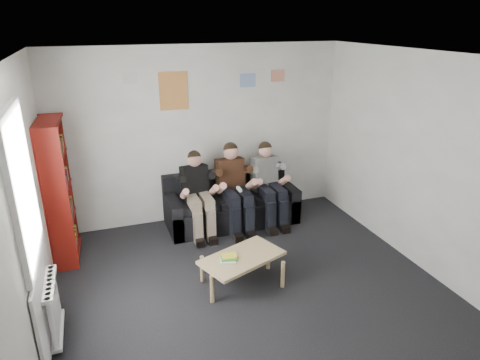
% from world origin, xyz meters
% --- Properties ---
extents(room_shell, '(5.00, 5.00, 5.00)m').
position_xyz_m(room_shell, '(0.00, 0.00, 1.35)').
color(room_shell, black).
rests_on(room_shell, ground).
extents(sofa, '(2.02, 0.82, 0.78)m').
position_xyz_m(sofa, '(0.34, 2.12, 0.28)').
color(sofa, black).
rests_on(sofa, ground).
extents(bookshelf, '(0.28, 0.85, 1.88)m').
position_xyz_m(bookshelf, '(-2.08, 1.87, 0.94)').
color(bookshelf, maroon).
rests_on(bookshelf, ground).
extents(coffee_table, '(0.98, 0.54, 0.39)m').
position_xyz_m(coffee_table, '(-0.08, 0.43, 0.34)').
color(coffee_table, tan).
rests_on(coffee_table, ground).
extents(game_cases, '(0.21, 0.18, 0.04)m').
position_xyz_m(game_cases, '(-0.25, 0.41, 0.41)').
color(game_cases, silver).
rests_on(game_cases, coffee_table).
extents(person_left, '(0.38, 0.82, 1.24)m').
position_xyz_m(person_left, '(-0.22, 1.93, 0.62)').
color(person_left, black).
rests_on(person_left, sofa).
extents(person_middle, '(0.42, 0.89, 1.31)m').
position_xyz_m(person_middle, '(0.34, 1.92, 0.64)').
color(person_middle, '#4C2919').
rests_on(person_middle, sofa).
extents(person_right, '(0.40, 0.85, 1.27)m').
position_xyz_m(person_right, '(0.90, 1.93, 0.63)').
color(person_right, white).
rests_on(person_right, sofa).
extents(radiator, '(0.10, 0.64, 0.60)m').
position_xyz_m(radiator, '(-2.15, 0.20, 0.35)').
color(radiator, white).
rests_on(radiator, ground).
extents(window, '(0.05, 1.30, 2.36)m').
position_xyz_m(window, '(-2.22, 0.20, 1.03)').
color(window, white).
rests_on(window, room_shell).
extents(poster_large, '(0.42, 0.01, 0.55)m').
position_xyz_m(poster_large, '(-0.40, 2.49, 2.05)').
color(poster_large, '#DEC04E').
rests_on(poster_large, room_shell).
extents(poster_blue, '(0.25, 0.01, 0.20)m').
position_xyz_m(poster_blue, '(0.75, 2.49, 2.15)').
color(poster_blue, '#3F82D8').
rests_on(poster_blue, room_shell).
extents(poster_pink, '(0.22, 0.01, 0.18)m').
position_xyz_m(poster_pink, '(1.25, 2.49, 2.20)').
color(poster_pink, '#B3388D').
rests_on(poster_pink, room_shell).
extents(poster_sign, '(0.20, 0.01, 0.14)m').
position_xyz_m(poster_sign, '(-1.00, 2.49, 2.25)').
color(poster_sign, silver).
rests_on(poster_sign, room_shell).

